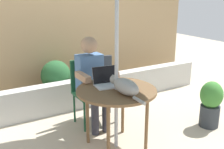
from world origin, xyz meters
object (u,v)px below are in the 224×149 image
potted_plant_near_fence (211,103)px  person_seated (92,78)px  chair_occupied (87,86)px  chair_empty (100,82)px  cat (125,86)px  potted_plant_by_chair (56,79)px  laptop (106,80)px  patio_table (116,95)px

potted_plant_near_fence → person_seated: bearing=149.4°
chair_occupied → chair_empty: (0.24, 0.06, 0.00)m
person_seated → cat: bearing=-89.4°
potted_plant_near_fence → potted_plant_by_chair: bearing=129.8°
person_seated → cat: (0.01, -0.78, 0.11)m
chair_empty → laptop: size_ratio=2.77×
patio_table → cat: bearing=-87.1°
laptop → potted_plant_near_fence: bearing=-15.5°
patio_table → potted_plant_near_fence: size_ratio=1.43×
potted_plant_by_chair → cat: bearing=-85.1°
cat → potted_plant_by_chair: size_ratio=0.89×
chair_empty → laptop: bearing=-111.8°
person_seated → cat: 0.79m
person_seated → potted_plant_near_fence: (1.40, -0.83, -0.36)m
patio_table → potted_plant_by_chair: patio_table is taller
laptop → potted_plant_near_fence: laptop is taller
chair_occupied → potted_plant_by_chair: bearing=99.6°
potted_plant_near_fence → potted_plant_by_chair: 2.41m
patio_table → cat: size_ratio=1.42×
potted_plant_by_chair → patio_table: bearing=-84.9°
chair_occupied → potted_plant_by_chair: size_ratio=1.24×
patio_table → potted_plant_by_chair: bearing=95.1°
patio_table → chair_occupied: size_ratio=1.02×
potted_plant_by_chair → laptop: bearing=-85.2°
chair_occupied → laptop: bearing=-92.4°
chair_occupied → person_seated: bearing=-90.0°
laptop → patio_table: bearing=-82.6°
person_seated → potted_plant_by_chair: size_ratio=1.70×
potted_plant_near_fence → chair_occupied: bearing=144.8°
patio_table → chair_empty: bearing=74.4°
chair_empty → person_seated: size_ratio=0.73×
patio_table → potted_plant_by_chair: (-0.15, 1.65, -0.24)m
chair_occupied → potted_plant_near_fence: bearing=-35.2°
person_seated → potted_plant_by_chair: person_seated is taller
chair_occupied → chair_empty: bearing=15.2°
patio_table → person_seated: (-0.00, 0.62, 0.04)m
patio_table → chair_empty: chair_empty is taller
chair_occupied → potted_plant_near_fence: chair_occupied is taller
potted_plant_near_fence → patio_table: bearing=171.8°
patio_table → cat: 0.22m
chair_empty → potted_plant_by_chair: size_ratio=1.24×
cat → potted_plant_by_chair: 1.86m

